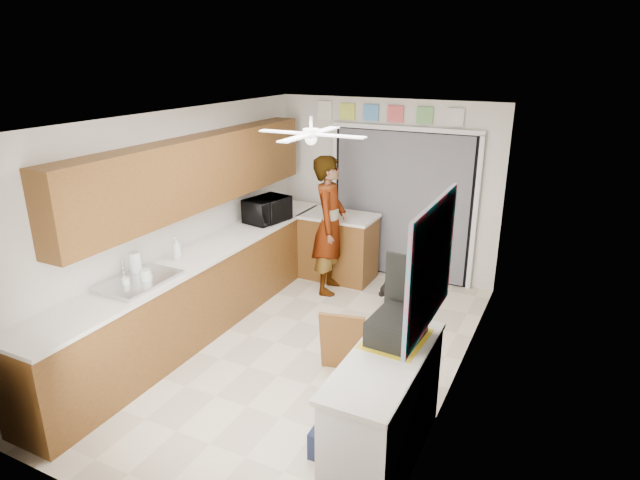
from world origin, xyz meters
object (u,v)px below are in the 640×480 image
(suitcase, at_px, (397,327))
(navy_crate, at_px, (338,442))
(paper_towel_roll, at_px, (136,264))
(microwave, at_px, (267,210))
(dog, at_px, (403,282))
(man, at_px, (330,225))
(cup, at_px, (146,277))
(soap_bottle, at_px, (177,248))

(suitcase, height_order, navy_crate, suitcase)
(suitcase, bearing_deg, paper_towel_roll, -177.52)
(microwave, height_order, dog, microwave)
(man, distance_m, dog, 1.22)
(suitcase, distance_m, navy_crate, 1.05)
(cup, height_order, man, man)
(microwave, distance_m, cup, 2.25)
(navy_crate, bearing_deg, paper_towel_roll, 169.89)
(suitcase, distance_m, dog, 2.88)
(navy_crate, distance_m, dog, 3.08)
(soap_bottle, bearing_deg, paper_towel_roll, -97.13)
(soap_bottle, relative_size, cup, 2.11)
(soap_bottle, relative_size, suitcase, 0.54)
(suitcase, xyz_separation_m, navy_crate, (-0.32, -0.39, -0.92))
(navy_crate, bearing_deg, man, 116.60)
(suitcase, distance_m, man, 3.02)
(navy_crate, bearing_deg, suitcase, 50.46)
(soap_bottle, distance_m, paper_towel_roll, 0.54)
(suitcase, xyz_separation_m, man, (-1.75, 2.46, -0.12))
(microwave, distance_m, dog, 2.04)
(microwave, xyz_separation_m, dog, (1.79, 0.44, -0.87))
(microwave, bearing_deg, soap_bottle, -174.68)
(man, bearing_deg, navy_crate, -166.23)
(soap_bottle, height_order, dog, soap_bottle)
(soap_bottle, relative_size, navy_crate, 0.66)
(dog, bearing_deg, suitcase, -50.71)
(paper_towel_roll, distance_m, suitcase, 2.77)
(navy_crate, xyz_separation_m, dog, (-0.44, 3.04, 0.11))
(microwave, height_order, navy_crate, microwave)
(man, relative_size, dog, 3.16)
(suitcase, bearing_deg, man, 128.88)
(paper_towel_roll, bearing_deg, man, 66.90)
(paper_towel_roll, relative_size, navy_crate, 0.63)
(soap_bottle, height_order, navy_crate, soap_bottle)
(dog, bearing_deg, paper_towel_roll, -104.43)
(soap_bottle, xyz_separation_m, cup, (0.14, -0.62, -0.08))
(cup, distance_m, suitcase, 2.57)
(navy_crate, bearing_deg, cup, 171.08)
(cup, xyz_separation_m, dog, (1.80, 2.69, -0.76))
(man, bearing_deg, paper_towel_roll, 144.06)
(paper_towel_roll, height_order, dog, paper_towel_roll)
(soap_bottle, height_order, suitcase, soap_bottle)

